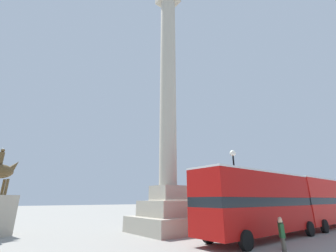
# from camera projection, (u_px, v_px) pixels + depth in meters

# --- Properties ---
(ground_plane) EXTENTS (200.00, 200.00, 0.00)m
(ground_plane) POSITION_uv_depth(u_px,v_px,m) (168.00, 232.00, 17.93)
(ground_plane) COLOR gray
(monument_column) EXTENTS (5.32, 5.32, 25.78)m
(monument_column) POSITION_uv_depth(u_px,v_px,m) (168.00, 139.00, 20.36)
(monument_column) COLOR #ADA593
(monument_column) RESTS_ON ground_plane
(bus_a) EXTENTS (10.92, 2.87, 4.37)m
(bus_a) POSITION_uv_depth(u_px,v_px,m) (320.00, 201.00, 21.58)
(bus_a) COLOR red
(bus_a) RESTS_ON ground_plane
(bus_b) EXTENTS (11.25, 2.93, 4.33)m
(bus_b) POSITION_uv_depth(u_px,v_px,m) (260.00, 201.00, 15.47)
(bus_b) COLOR #A80F0C
(bus_b) RESTS_ON ground_plane
(street_lamp) EXTENTS (0.50, 0.50, 6.47)m
(street_lamp) POSITION_uv_depth(u_px,v_px,m) (235.00, 179.00, 18.20)
(street_lamp) COLOR black
(street_lamp) RESTS_ON ground_plane
(pedestrian_near_lamp) EXTENTS (0.44, 0.24, 1.60)m
(pedestrian_near_lamp) POSITION_uv_depth(u_px,v_px,m) (281.00, 231.00, 12.07)
(pedestrian_near_lamp) COLOR #4C473D
(pedestrian_near_lamp) RESTS_ON ground_plane
(pedestrian_by_plinth) EXTENTS (0.43, 0.41, 1.61)m
(pedestrian_by_plinth) POSITION_uv_depth(u_px,v_px,m) (282.00, 235.00, 10.71)
(pedestrian_by_plinth) COLOR #4C473D
(pedestrian_by_plinth) RESTS_ON ground_plane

